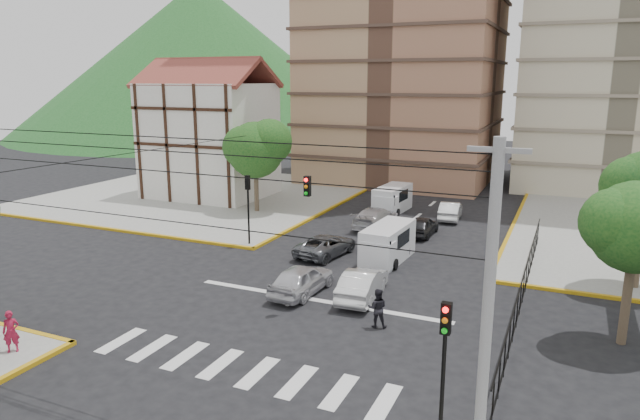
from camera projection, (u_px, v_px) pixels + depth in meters
The scene contains 23 objects.
ground at pixel (308, 309), 26.32m from camera, with size 160.00×160.00×0.00m, color black.
sidewalk_nw at pixel (203, 194), 52.03m from camera, with size 26.00×26.00×0.15m, color gray.
crosswalk_stripes at pixel (239, 368), 20.98m from camera, with size 12.00×2.40×0.01m, color silver.
stop_line at pixel (319, 300), 27.39m from camera, with size 13.00×0.40×0.01m, color silver.
tudor_building at pixel (210, 138), 50.46m from camera, with size 10.80×8.05×12.23m.
distant_hill at pixel (201, 59), 107.26m from camera, with size 70.00×70.00×28.00m, color #1C551F.
park_fence at pixel (522, 306), 26.77m from camera, with size 0.10×22.50×1.66m, color black, non-canonical shape.
tree_park_a at pixel (639, 223), 21.81m from camera, with size 4.41×3.60×6.83m.
tree_tudor at pixel (257, 147), 44.11m from camera, with size 5.39×4.40×7.43m.
traffic_light_se at pixel (444, 352), 15.59m from camera, with size 0.28×0.22×4.40m.
traffic_light_nw at pixel (248, 198), 35.65m from camera, with size 0.28×0.22×4.40m.
traffic_light_hanging at pixel (286, 192), 23.18m from camera, with size 18.00×9.12×0.92m.
utility_pole_se at pixel (487, 320), 13.67m from camera, with size 1.40×0.28×9.00m.
van_right_lane at pixel (387, 245), 32.98m from camera, with size 2.12×4.80×2.12m.
van_left_lane at pixel (391, 200), 45.23m from camera, with size 2.11×4.69×2.06m.
car_silver_front_left at pixel (302, 279), 28.11m from camera, with size 1.76×4.38×1.49m, color silver.
car_white_front_right at pixel (362, 284), 27.52m from camera, with size 1.55×4.44×1.46m, color white.
car_grey_mid_left at pixel (326, 245), 34.24m from camera, with size 2.13×4.62×1.28m, color slate.
car_silver_rear_left at pixel (376, 217), 40.65m from camera, with size 2.06×5.07×1.47m, color #B6B5BA.
car_darkgrey_mid_right at pixel (422, 226), 38.61m from camera, with size 1.57×3.91×1.33m, color black.
car_white_rear_right at pixel (450, 211), 43.02m from camera, with size 1.44×4.12×1.36m, color white.
pedestrian_sw_corner at pixel (11, 332), 21.78m from camera, with size 0.60×0.39×1.64m, color maroon.
pedestrian_crosswalk at pixel (377, 308), 24.28m from camera, with size 0.84×0.65×1.73m, color black.
Camera 1 is at (10.50, -22.26, 10.41)m, focal length 32.00 mm.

